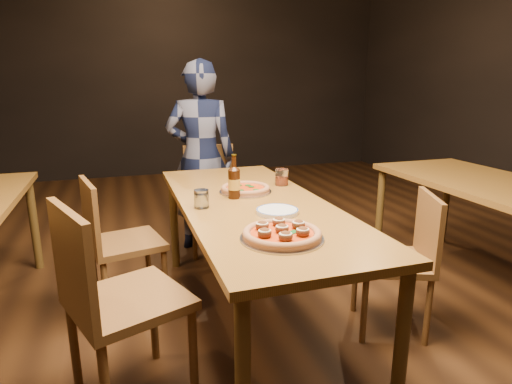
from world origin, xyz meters
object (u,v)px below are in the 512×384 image
object	(u,v)px
pizza_margherita	(245,189)
beer_bottle	(234,183)
chair_main_sw	(126,242)
amber_glass	(282,177)
chair_end	(213,198)
diner	(201,157)
water_glass	(201,199)
chair_main_e	(392,260)
table_main	(253,214)
chair_main_nw	(129,299)
pizza_meatball	(282,233)
plate_stack	(277,211)

from	to	relation	value
pizza_margherita	beer_bottle	xyz separation A→B (m)	(-0.10, -0.11, 0.07)
chair_main_sw	beer_bottle	xyz separation A→B (m)	(0.62, -0.29, 0.39)
chair_main_sw	amber_glass	xyz separation A→B (m)	(1.00, -0.07, 0.36)
chair_main_sw	pizza_margherita	bearing A→B (deg)	-116.40
chair_end	diner	size ratio (longest dim) A/B	0.58
water_glass	chair_main_e	bearing A→B (deg)	-15.71
chair_main_sw	pizza_margherita	world-z (taller)	chair_main_sw
amber_glass	table_main	bearing A→B (deg)	-132.48
chair_main_e	beer_bottle	xyz separation A→B (m)	(-0.81, 0.42, 0.42)
chair_main_nw	diner	bearing A→B (deg)	-41.94
chair_end	pizza_meatball	size ratio (longest dim) A/B	2.52
beer_bottle	chair_end	bearing A→B (deg)	84.51
chair_end	amber_glass	size ratio (longest dim) A/B	8.57
plate_stack	water_glass	size ratio (longest dim) A/B	2.20
chair_main_e	diner	xyz separation A→B (m)	(-0.78, 1.62, 0.37)
chair_main_e	beer_bottle	bearing A→B (deg)	-95.29
chair_end	pizza_meatball	bearing A→B (deg)	-89.36
chair_end	water_glass	distance (m)	1.30
chair_main_nw	chair_end	size ratio (longest dim) A/B	1.07
chair_main_nw	beer_bottle	xyz separation A→B (m)	(0.63, 0.55, 0.35)
table_main	beer_bottle	world-z (taller)	beer_bottle
plate_stack	chair_end	bearing A→B (deg)	91.20
pizza_margherita	beer_bottle	bearing A→B (deg)	-132.15
table_main	chair_main_nw	xyz separation A→B (m)	(-0.71, -0.44, -0.19)
chair_main_sw	plate_stack	distance (m)	1.04
chair_end	chair_main_e	bearing A→B (deg)	-61.54
chair_end	pizza_meatball	xyz separation A→B (m)	(-0.08, -1.79, 0.31)
chair_main_sw	pizza_meatball	xyz separation A→B (m)	(0.64, -1.00, 0.33)
chair_main_sw	plate_stack	size ratio (longest dim) A/B	4.07
chair_end	amber_glass	xyz separation A→B (m)	(0.28, -0.87, 0.34)
table_main	chair_main_e	world-z (taller)	chair_main_e
plate_stack	diner	distance (m)	1.55
diner	water_glass	bearing A→B (deg)	95.36
diner	table_main	bearing A→B (deg)	108.18
table_main	pizza_margherita	distance (m)	0.24
pizza_margherita	plate_stack	xyz separation A→B (m)	(0.03, -0.47, -0.01)
table_main	chair_main_e	bearing A→B (deg)	-23.16
chair_main_e	pizza_meatball	bearing A→B (deg)	-47.82
chair_main_e	water_glass	size ratio (longest dim) A/B	8.56
water_glass	pizza_meatball	bearing A→B (deg)	-67.44
chair_main_nw	chair_main_sw	xyz separation A→B (m)	(0.01, 0.85, -0.05)
pizza_margherita	amber_glass	bearing A→B (deg)	20.52
water_glass	diner	xyz separation A→B (m)	(0.25, 1.33, -0.01)
chair_main_e	plate_stack	xyz separation A→B (m)	(-0.68, 0.07, 0.33)
pizza_margherita	water_glass	world-z (taller)	water_glass
beer_bottle	chair_main_e	bearing A→B (deg)	-27.56
table_main	water_glass	bearing A→B (deg)	-175.70
chair_main_sw	water_glass	size ratio (longest dim) A/B	8.97
plate_stack	pizza_meatball	bearing A→B (deg)	-107.75
chair_main_e	pizza_margherita	world-z (taller)	chair_main_e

